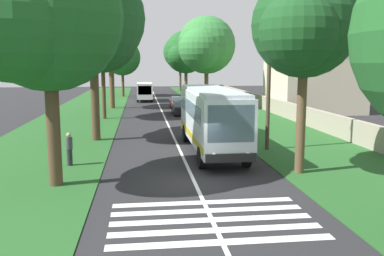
{
  "coord_description": "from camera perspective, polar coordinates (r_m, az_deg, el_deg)",
  "views": [
    {
      "loc": [
        -17.7,
        2.3,
        5.18
      ],
      "look_at": [
        5.51,
        -0.54,
        1.6
      ],
      "focal_mm": 39.43,
      "sensor_mm": 36.0,
      "label": 1
    }
  ],
  "objects": [
    {
      "name": "roadside_tree_left_1",
      "position": [
        50.01,
        -11.12,
        11.08
      ],
      "size": [
        6.98,
        5.8,
        10.44
      ],
      "color": "brown",
      "rests_on": "grass_verge_left"
    },
    {
      "name": "roadside_tree_left_2",
      "position": [
        40.52,
        -12.25,
        11.77
      ],
      "size": [
        7.52,
        6.63,
        10.91
      ],
      "color": "#4C3826",
      "rests_on": "grass_verge_left"
    },
    {
      "name": "pedestrian",
      "position": [
        22.29,
        -16.26,
        -2.7
      ],
      "size": [
        0.34,
        0.34,
        1.69
      ],
      "color": "#26262D",
      "rests_on": "grass_verge_left"
    },
    {
      "name": "roadside_tree_left_3",
      "position": [
        67.94,
        -9.49,
        9.29
      ],
      "size": [
        6.51,
        5.68,
        8.95
      ],
      "color": "#4C3826",
      "rests_on": "grass_verge_left"
    },
    {
      "name": "centre_line",
      "position": [
        33.19,
        -2.92,
        -0.28
      ],
      "size": [
        110.0,
        0.16,
        0.01
      ],
      "primitive_type": "cube",
      "color": "silver",
      "rests_on": "ground"
    },
    {
      "name": "roadside_tree_right_4",
      "position": [
        49.43,
        1.73,
        10.91
      ],
      "size": [
        8.36,
        6.68,
        10.58
      ],
      "color": "brown",
      "rests_on": "grass_verge_right"
    },
    {
      "name": "trailing_car_1",
      "position": [
        48.91,
        -1.82,
        3.4
      ],
      "size": [
        4.3,
        1.78,
        1.43
      ],
      "color": "#B21E1E",
      "rests_on": "ground"
    },
    {
      "name": "roadside_tree_left_4",
      "position": [
        18.52,
        -19.53,
        13.45
      ],
      "size": [
        7.54,
        6.13,
        10.07
      ],
      "color": "#4C3826",
      "rests_on": "grass_verge_left"
    },
    {
      "name": "roadside_wall",
      "position": [
        40.42,
        13.19,
        2.25
      ],
      "size": [
        70.0,
        0.4,
        1.52
      ],
      "primitive_type": "cube",
      "color": "#9E937F",
      "rests_on": "grass_verge_right"
    },
    {
      "name": "coach_bus",
      "position": [
        24.77,
        2.61,
        1.66
      ],
      "size": [
        11.16,
        2.62,
        3.73
      ],
      "color": "silver",
      "rests_on": "ground"
    },
    {
      "name": "roadside_tree_right_2",
      "position": [
        80.15,
        -1.75,
        10.07
      ],
      "size": [
        7.89,
        6.32,
        10.42
      ],
      "color": "brown",
      "rests_on": "grass_verge_right"
    },
    {
      "name": "roadside_tree_right_0",
      "position": [
        20.13,
        14.65,
        12.97
      ],
      "size": [
        5.74,
        4.84,
        9.3
      ],
      "color": "brown",
      "rests_on": "grass_verge_right"
    },
    {
      "name": "roadside_tree_left_0",
      "position": [
        29.25,
        -13.65,
        13.86
      ],
      "size": [
        8.3,
        6.91,
        11.55
      ],
      "color": "#4C3826",
      "rests_on": "grass_verge_left"
    },
    {
      "name": "ground",
      "position": [
        18.58,
        0.41,
        -7.48
      ],
      "size": [
        160.0,
        160.0,
        0.0
      ],
      "primitive_type": "plane",
      "color": "#262628"
    },
    {
      "name": "utility_pole",
      "position": [
        25.5,
        10.35,
        6.83
      ],
      "size": [
        0.24,
        1.4,
        8.45
      ],
      "color": "#473828",
      "rests_on": "grass_verge_right"
    },
    {
      "name": "roadside_tree_right_1",
      "position": [
        71.9,
        -0.96,
        10.08
      ],
      "size": [
        8.41,
        7.15,
        10.64
      ],
      "color": "brown",
      "rests_on": "grass_verge_right"
    },
    {
      "name": "trailing_car_0",
      "position": [
        43.38,
        -1.44,
        2.73
      ],
      "size": [
        4.3,
        1.78,
        1.43
      ],
      "color": "black",
      "rests_on": "ground"
    },
    {
      "name": "grass_verge_left",
      "position": [
        33.63,
        -16.99,
        -0.51
      ],
      "size": [
        120.0,
        8.0,
        0.04
      ],
      "primitive_type": "cube",
      "color": "#235623",
      "rests_on": "ground"
    },
    {
      "name": "grass_verge_right",
      "position": [
        34.73,
        10.7,
        0.01
      ],
      "size": [
        120.0,
        8.0,
        0.04
      ],
      "primitive_type": "cube",
      "color": "#235623",
      "rests_on": "ground"
    },
    {
      "name": "roadside_building",
      "position": [
        47.68,
        16.08,
        6.96
      ],
      "size": [
        8.95,
        9.25,
        7.9
      ],
      "color": "beige",
      "rests_on": "ground"
    },
    {
      "name": "trailing_minibus_0",
      "position": [
        59.26,
        -6.43,
        5.13
      ],
      "size": [
        6.0,
        2.14,
        2.53
      ],
      "color": "silver",
      "rests_on": "ground"
    },
    {
      "name": "zebra_crossing",
      "position": [
        14.45,
        2.71,
        -12.29
      ],
      "size": [
        4.05,
        6.8,
        0.01
      ],
      "color": "silver",
      "rests_on": "ground"
    }
  ]
}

